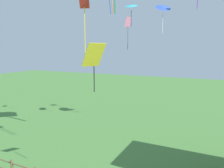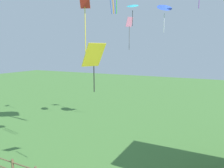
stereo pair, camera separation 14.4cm
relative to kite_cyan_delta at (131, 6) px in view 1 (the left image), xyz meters
The scene contains 5 objects.
kite_cyan_delta is the anchor object (origin of this frame).
kite_pink_diamond 3.10m from the kite_cyan_delta, 117.91° to the left, with size 0.68×0.79×3.21m.
kite_red_diamond 7.01m from the kite_cyan_delta, 93.19° to the right, with size 0.70×0.59×3.43m.
kite_blue_delta 2.73m from the kite_cyan_delta, 23.76° to the left, with size 1.73×1.69×2.52m.
kite_yellow_diamond 10.27m from the kite_cyan_delta, 79.63° to the right, with size 1.13×1.21×2.37m.
Camera 1 is at (4.88, -2.85, 7.48)m, focal length 35.00 mm.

